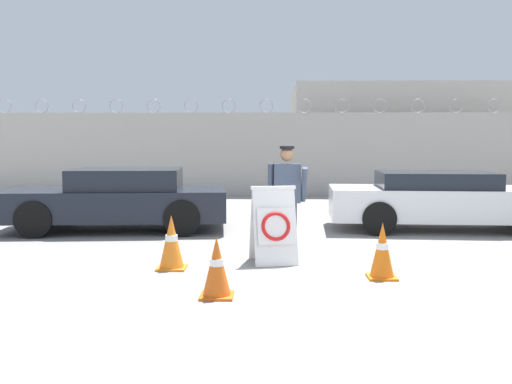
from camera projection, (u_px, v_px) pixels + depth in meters
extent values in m
plane|color=gray|center=(353.00, 269.00, 8.10)|extent=(90.00, 90.00, 0.00)
cube|color=#ADA8A0|center=(304.00, 154.00, 19.08)|extent=(36.00, 0.30, 2.77)
torus|color=gray|center=(5.00, 106.00, 19.14)|extent=(0.47, 0.03, 0.47)
torus|color=gray|center=(42.00, 106.00, 19.12)|extent=(0.47, 0.03, 0.47)
torus|color=gray|center=(79.00, 106.00, 19.09)|extent=(0.47, 0.03, 0.47)
torus|color=gray|center=(116.00, 106.00, 19.07)|extent=(0.47, 0.03, 0.47)
torus|color=gray|center=(154.00, 106.00, 19.04)|extent=(0.47, 0.03, 0.47)
torus|color=gray|center=(191.00, 106.00, 19.02)|extent=(0.47, 0.03, 0.47)
torus|color=gray|center=(229.00, 106.00, 18.99)|extent=(0.47, 0.03, 0.47)
torus|color=gray|center=(266.00, 106.00, 18.97)|extent=(0.47, 0.03, 0.47)
torus|color=gray|center=(304.00, 106.00, 18.94)|extent=(0.47, 0.03, 0.47)
torus|color=gray|center=(342.00, 106.00, 18.92)|extent=(0.47, 0.03, 0.47)
torus|color=gray|center=(380.00, 106.00, 18.89)|extent=(0.47, 0.03, 0.47)
torus|color=gray|center=(418.00, 106.00, 18.87)|extent=(0.47, 0.03, 0.47)
torus|color=gray|center=(456.00, 106.00, 18.84)|extent=(0.47, 0.03, 0.47)
torus|color=gray|center=(494.00, 106.00, 18.82)|extent=(0.47, 0.03, 0.47)
cube|color=#B2ADA3|center=(391.00, 138.00, 22.51)|extent=(7.72, 5.08, 3.93)
cube|color=white|center=(275.00, 227.00, 8.38)|extent=(0.69, 0.46, 1.12)
cube|color=white|center=(271.00, 224.00, 8.69)|extent=(0.69, 0.46, 1.12)
cube|color=white|center=(273.00, 188.00, 8.48)|extent=(0.68, 0.19, 0.05)
cube|color=white|center=(276.00, 226.00, 8.35)|extent=(0.56, 0.26, 0.53)
torus|color=red|center=(276.00, 226.00, 8.33)|extent=(0.46, 0.25, 0.43)
cylinder|color=#232838|center=(281.00, 228.00, 9.28)|extent=(0.15, 0.15, 0.82)
cylinder|color=#232838|center=(292.00, 228.00, 9.29)|extent=(0.15, 0.15, 0.82)
cube|color=#384256|center=(287.00, 183.00, 9.22)|extent=(0.44, 0.25, 0.63)
sphere|color=#936B4C|center=(287.00, 154.00, 9.18)|extent=(0.22, 0.22, 0.22)
cylinder|color=#384256|center=(271.00, 183.00, 9.20)|extent=(0.09, 0.09, 0.60)
cylinder|color=#384256|center=(304.00, 185.00, 9.13)|extent=(0.11, 0.34, 0.58)
cylinder|color=black|center=(287.00, 148.00, 9.17)|extent=(0.23, 0.23, 0.05)
cube|color=orange|center=(382.00, 277.00, 7.57)|extent=(0.38, 0.38, 0.03)
cone|color=orange|center=(382.00, 249.00, 7.54)|extent=(0.32, 0.32, 0.72)
cylinder|color=white|center=(382.00, 247.00, 7.53)|extent=(0.16, 0.16, 0.10)
cube|color=orange|center=(217.00, 296.00, 6.66)|extent=(0.39, 0.39, 0.03)
cone|color=orange|center=(217.00, 266.00, 6.62)|extent=(0.33, 0.33, 0.68)
cylinder|color=white|center=(217.00, 263.00, 6.62)|extent=(0.16, 0.16, 0.10)
cube|color=orange|center=(172.00, 268.00, 8.13)|extent=(0.41, 0.41, 0.03)
cone|color=orange|center=(171.00, 241.00, 8.10)|extent=(0.35, 0.35, 0.74)
cylinder|color=white|center=(171.00, 238.00, 8.10)|extent=(0.17, 0.17, 0.10)
cylinder|color=black|center=(34.00, 219.00, 10.69)|extent=(0.72, 0.26, 0.71)
cylinder|color=black|center=(60.00, 208.00, 12.46)|extent=(0.72, 0.26, 0.71)
cylinder|color=black|center=(182.00, 218.00, 10.87)|extent=(0.72, 0.26, 0.71)
cylinder|color=black|center=(187.00, 208.00, 12.63)|extent=(0.72, 0.26, 0.71)
cube|color=black|center=(117.00, 204.00, 11.65)|extent=(4.60, 2.25, 0.60)
cube|color=black|center=(127.00, 179.00, 11.62)|extent=(2.27, 1.87, 0.41)
cylinder|color=black|center=(505.00, 210.00, 12.43)|extent=(0.67, 0.24, 0.66)
cylinder|color=black|center=(369.00, 208.00, 12.68)|extent=(0.67, 0.24, 0.66)
cylinder|color=black|center=(379.00, 219.00, 11.00)|extent=(0.67, 0.24, 0.66)
cube|color=silver|center=(446.00, 203.00, 11.70)|extent=(4.83, 2.10, 0.64)
cube|color=black|center=(435.00, 180.00, 11.67)|extent=(2.37, 1.76, 0.32)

